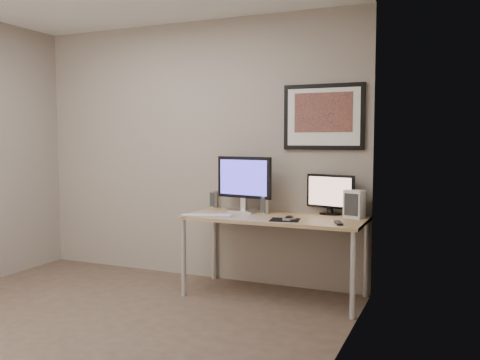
{
  "coord_description": "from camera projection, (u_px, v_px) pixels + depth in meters",
  "views": [
    {
      "loc": [
        2.49,
        -2.9,
        1.41
      ],
      "look_at": [
        0.77,
        1.1,
        1.07
      ],
      "focal_mm": 38.0,
      "sensor_mm": 36.0,
      "label": 1
    }
  ],
  "objects": [
    {
      "name": "remote",
      "position": [
        339.0,
        223.0,
        4.11
      ],
      "size": [
        0.11,
        0.18,
        0.02
      ],
      "primitive_type": "cube",
      "rotation": [
        0.0,
        0.0,
        0.38
      ],
      "color": "black",
      "rests_on": "desk"
    },
    {
      "name": "desk",
      "position": [
        275.0,
        224.0,
        4.54
      ],
      "size": [
        1.6,
        0.7,
        0.73
      ],
      "color": "#A67B50",
      "rests_on": "floor"
    },
    {
      "name": "keyboard",
      "position": [
        207.0,
        215.0,
        4.53
      ],
      "size": [
        0.47,
        0.26,
        0.02
      ],
      "primitive_type": "cube",
      "rotation": [
        0.0,
        0.0,
        0.31
      ],
      "color": "silver",
      "rests_on": "desk"
    },
    {
      "name": "framed_art",
      "position": [
        324.0,
        117.0,
        4.63
      ],
      "size": [
        0.75,
        0.04,
        0.6
      ],
      "color": "black",
      "rests_on": "room"
    },
    {
      "name": "fan_unit",
      "position": [
        354.0,
        204.0,
        4.43
      ],
      "size": [
        0.19,
        0.16,
        0.25
      ],
      "primitive_type": "cube",
      "rotation": [
        0.0,
        0.0,
        -0.29
      ],
      "color": "silver",
      "rests_on": "desk"
    },
    {
      "name": "mousepad",
      "position": [
        285.0,
        220.0,
        4.32
      ],
      "size": [
        0.28,
        0.26,
        0.0
      ],
      "primitive_type": "cube",
      "rotation": [
        0.0,
        0.0,
        0.18
      ],
      "color": "black",
      "rests_on": "desk"
    },
    {
      "name": "monitor_large",
      "position": [
        244.0,
        181.0,
        4.78
      ],
      "size": [
        0.57,
        0.23,
        0.52
      ],
      "rotation": [
        0.0,
        0.0,
        -0.17
      ],
      "color": "#B4B4B9",
      "rests_on": "desk"
    },
    {
      "name": "monitor_tv",
      "position": [
        330.0,
        193.0,
        4.61
      ],
      "size": [
        0.46,
        0.15,
        0.37
      ],
      "rotation": [
        0.0,
        0.0,
        -0.25
      ],
      "color": "black",
      "rests_on": "desk"
    },
    {
      "name": "floor",
      "position": [
        86.0,
        331.0,
        3.75
      ],
      "size": [
        3.6,
        3.6,
        0.0
      ],
      "primitive_type": "plane",
      "color": "#4E3D31",
      "rests_on": "ground"
    },
    {
      "name": "room",
      "position": [
        119.0,
        111.0,
        4.03
      ],
      "size": [
        3.6,
        3.6,
        3.6
      ],
      "color": "white",
      "rests_on": "ground"
    },
    {
      "name": "speaker_right",
      "position": [
        265.0,
        205.0,
        4.69
      ],
      "size": [
        0.08,
        0.08,
        0.17
      ],
      "primitive_type": "cylinder",
      "rotation": [
        0.0,
        0.0,
        -0.17
      ],
      "color": "#B4B4B9",
      "rests_on": "desk"
    },
    {
      "name": "mouse",
      "position": [
        289.0,
        218.0,
        4.3
      ],
      "size": [
        0.08,
        0.12,
        0.04
      ],
      "primitive_type": "ellipsoid",
      "rotation": [
        0.0,
        0.0,
        -0.19
      ],
      "color": "black",
      "rests_on": "mousepad"
    },
    {
      "name": "speaker_left",
      "position": [
        214.0,
        199.0,
        5.1
      ],
      "size": [
        0.07,
        0.07,
        0.17
      ],
      "primitive_type": "cylinder",
      "rotation": [
        0.0,
        0.0,
        -0.07
      ],
      "color": "#B4B4B9",
      "rests_on": "desk"
    }
  ]
}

